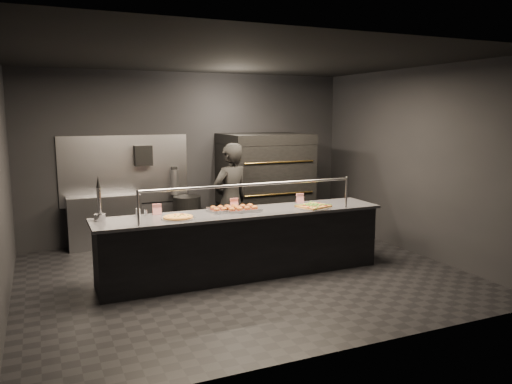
# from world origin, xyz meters

# --- Properties ---
(room) EXTENTS (6.04, 6.00, 3.00)m
(room) POSITION_xyz_m (-0.02, 0.05, 1.50)
(room) COLOR black
(room) RESTS_ON ground
(service_counter) EXTENTS (4.10, 0.78, 1.37)m
(service_counter) POSITION_xyz_m (0.00, -0.00, 0.46)
(service_counter) COLOR black
(service_counter) RESTS_ON ground
(pizza_oven) EXTENTS (1.50, 1.23, 1.91)m
(pizza_oven) POSITION_xyz_m (1.20, 1.90, 0.97)
(pizza_oven) COLOR black
(pizza_oven) RESTS_ON ground
(prep_shelf) EXTENTS (1.20, 0.35, 0.90)m
(prep_shelf) POSITION_xyz_m (-1.60, 2.32, 0.45)
(prep_shelf) COLOR #99999E
(prep_shelf) RESTS_ON ground
(towel_dispenser) EXTENTS (0.30, 0.20, 0.35)m
(towel_dispenser) POSITION_xyz_m (-0.90, 2.39, 1.55)
(towel_dispenser) COLOR black
(towel_dispenser) RESTS_ON room
(fire_extinguisher) EXTENTS (0.14, 0.14, 0.51)m
(fire_extinguisher) POSITION_xyz_m (-0.35, 2.40, 1.06)
(fire_extinguisher) COLOR #B2B2B7
(fire_extinguisher) RESTS_ON room
(beer_tap) EXTENTS (0.15, 0.21, 0.57)m
(beer_tap) POSITION_xyz_m (-1.90, 0.20, 1.08)
(beer_tap) COLOR silver
(beer_tap) RESTS_ON service_counter
(round_pizza) EXTENTS (0.45, 0.45, 0.03)m
(round_pizza) POSITION_xyz_m (-0.95, -0.08, 0.94)
(round_pizza) COLOR silver
(round_pizza) RESTS_ON service_counter
(slider_tray_a) EXTENTS (0.53, 0.45, 0.07)m
(slider_tray_a) POSITION_xyz_m (-0.20, 0.15, 0.95)
(slider_tray_a) COLOR silver
(slider_tray_a) RESTS_ON service_counter
(slider_tray_b) EXTENTS (0.57, 0.47, 0.08)m
(slider_tray_b) POSITION_xyz_m (-0.00, 0.07, 0.95)
(slider_tray_b) COLOR silver
(slider_tray_b) RESTS_ON service_counter
(square_pizza) EXTENTS (0.52, 0.52, 0.05)m
(square_pizza) POSITION_xyz_m (1.05, -0.13, 0.94)
(square_pizza) COLOR silver
(square_pizza) RESTS_ON service_counter
(condiment_jar) EXTENTS (0.16, 0.06, 0.10)m
(condiment_jar) POSITION_xyz_m (-1.37, 0.28, 0.97)
(condiment_jar) COLOR silver
(condiment_jar) RESTS_ON service_counter
(tent_cards) EXTENTS (2.32, 0.04, 0.15)m
(tent_cards) POSITION_xyz_m (-0.04, 0.28, 1.00)
(tent_cards) COLOR white
(tent_cards) RESTS_ON service_counter
(trash_bin) EXTENTS (0.49, 0.49, 0.82)m
(trash_bin) POSITION_xyz_m (-0.20, 2.16, 0.41)
(trash_bin) COLOR black
(trash_bin) RESTS_ON ground
(worker) EXTENTS (0.77, 0.63, 1.82)m
(worker) POSITION_xyz_m (0.18, 0.95, 0.91)
(worker) COLOR black
(worker) RESTS_ON ground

